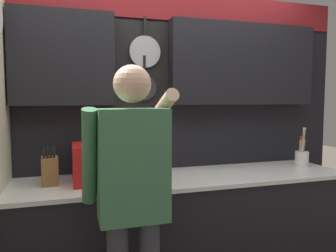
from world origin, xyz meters
name	(u,v)px	position (x,y,z in m)	size (l,w,h in m)	color
base_cabinet_counter	(187,233)	(0.00, 0.00, 0.45)	(2.58, 0.67, 0.90)	black
back_wall_unit	(178,101)	(0.02, 0.30, 1.48)	(3.15, 0.20, 2.39)	black
microwave	(109,162)	(-0.59, 0.04, 1.04)	(0.52, 0.39, 0.27)	red
knife_block	(50,170)	(-1.00, 0.04, 1.00)	(0.12, 0.16, 0.27)	brown
utensil_crock	(302,157)	(1.10, 0.04, 0.99)	(0.11, 0.11, 0.35)	white
person	(133,188)	(-0.54, -0.58, 1.00)	(0.54, 0.64, 1.68)	#383842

